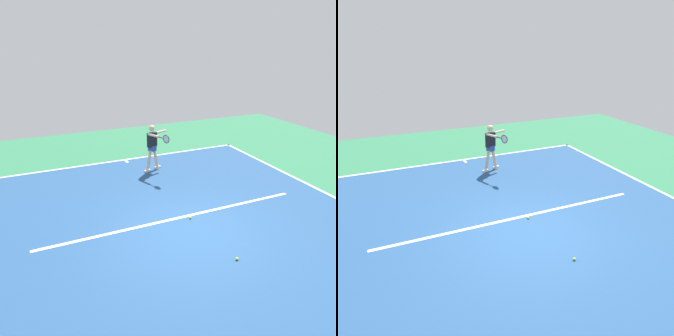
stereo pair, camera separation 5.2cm
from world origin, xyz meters
TOP-DOWN VIEW (x-y plane):
  - ground_plane at (0.00, 0.00)m, footprint 21.21×21.21m
  - court_surface at (0.00, 0.00)m, footprint 9.93×11.54m
  - court_line_baseline_near at (0.00, -5.72)m, footprint 9.93×0.10m
  - court_line_sideline_left at (-4.91, 0.00)m, footprint 0.10×11.54m
  - court_line_service at (0.00, -0.75)m, footprint 7.44×0.10m
  - court_line_centre_mark at (0.00, -5.52)m, footprint 0.10×0.30m
  - tennis_player at (-0.64, -4.24)m, footprint 1.03×1.31m
  - tennis_ball_near_player at (-0.29, -0.58)m, footprint 0.07×0.07m
  - tennis_ball_far_corner at (-0.42, 1.38)m, footprint 0.07×0.07m

SIDE VIEW (x-z plane):
  - ground_plane at x=0.00m, z-range 0.00..0.00m
  - court_surface at x=0.00m, z-range 0.00..0.00m
  - court_line_baseline_near at x=0.00m, z-range 0.00..0.01m
  - court_line_sideline_left at x=-4.91m, z-range 0.00..0.01m
  - court_line_service at x=0.00m, z-range 0.00..0.01m
  - court_line_centre_mark at x=0.00m, z-range 0.00..0.01m
  - tennis_ball_near_player at x=-0.29m, z-range 0.00..0.07m
  - tennis_ball_far_corner at x=-0.42m, z-range 0.00..0.07m
  - tennis_player at x=-0.64m, z-range 0.12..1.82m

